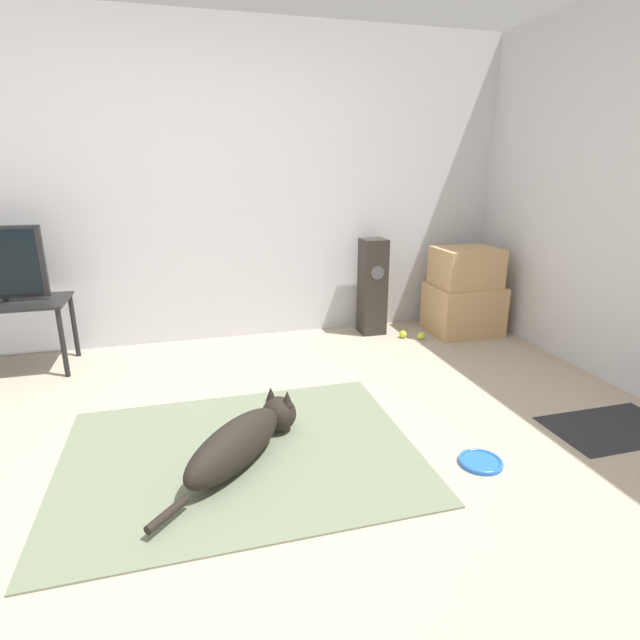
{
  "coord_description": "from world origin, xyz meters",
  "views": [
    {
      "loc": [
        -0.22,
        -2.17,
        1.45
      ],
      "look_at": [
        0.63,
        0.95,
        0.45
      ],
      "focal_mm": 28.0,
      "sensor_mm": 36.0,
      "label": 1
    }
  ],
  "objects_px": {
    "dog": "(244,439)",
    "cardboard_box_lower": "(463,309)",
    "cardboard_box_upper": "(466,267)",
    "tennis_ball_near_speaker": "(421,336)",
    "tennis_ball_by_boxes": "(403,334)",
    "frisbee": "(481,462)",
    "floor_speaker": "(372,287)"
  },
  "relations": [
    {
      "from": "frisbee",
      "to": "cardboard_box_lower",
      "type": "xyz_separation_m",
      "value": [
        1.01,
        1.91,
        0.2
      ]
    },
    {
      "from": "cardboard_box_upper",
      "to": "floor_speaker",
      "type": "bearing_deg",
      "value": 164.27
    },
    {
      "from": "dog",
      "to": "cardboard_box_lower",
      "type": "bearing_deg",
      "value": 35.88
    },
    {
      "from": "frisbee",
      "to": "tennis_ball_near_speaker",
      "type": "relative_size",
      "value": 3.35
    },
    {
      "from": "cardboard_box_upper",
      "to": "tennis_ball_near_speaker",
      "type": "distance_m",
      "value": 0.72
    },
    {
      "from": "cardboard_box_lower",
      "to": "tennis_ball_by_boxes",
      "type": "distance_m",
      "value": 0.61
    },
    {
      "from": "cardboard_box_lower",
      "to": "floor_speaker",
      "type": "relative_size",
      "value": 0.71
    },
    {
      "from": "dog",
      "to": "tennis_ball_by_boxes",
      "type": "xyz_separation_m",
      "value": [
        1.59,
        1.56,
        -0.1
      ]
    },
    {
      "from": "frisbee",
      "to": "tennis_ball_by_boxes",
      "type": "xyz_separation_m",
      "value": [
        0.43,
        1.9,
        0.02
      ]
    },
    {
      "from": "cardboard_box_lower",
      "to": "cardboard_box_upper",
      "type": "height_order",
      "value": "cardboard_box_upper"
    },
    {
      "from": "cardboard_box_upper",
      "to": "tennis_ball_near_speaker",
      "type": "xyz_separation_m",
      "value": [
        -0.43,
        -0.08,
        -0.57
      ]
    },
    {
      "from": "cardboard_box_upper",
      "to": "tennis_ball_near_speaker",
      "type": "bearing_deg",
      "value": -169.28
    },
    {
      "from": "cardboard_box_lower",
      "to": "floor_speaker",
      "type": "distance_m",
      "value": 0.85
    },
    {
      "from": "floor_speaker",
      "to": "tennis_ball_near_speaker",
      "type": "distance_m",
      "value": 0.61
    },
    {
      "from": "frisbee",
      "to": "cardboard_box_lower",
      "type": "relative_size",
      "value": 0.37
    },
    {
      "from": "tennis_ball_by_boxes",
      "to": "floor_speaker",
      "type": "bearing_deg",
      "value": 134.0
    },
    {
      "from": "tennis_ball_near_speaker",
      "to": "tennis_ball_by_boxes",
      "type": "bearing_deg",
      "value": 149.05
    },
    {
      "from": "cardboard_box_upper",
      "to": "tennis_ball_by_boxes",
      "type": "height_order",
      "value": "cardboard_box_upper"
    },
    {
      "from": "dog",
      "to": "tennis_ball_near_speaker",
      "type": "height_order",
      "value": "dog"
    },
    {
      "from": "cardboard_box_upper",
      "to": "floor_speaker",
      "type": "distance_m",
      "value": 0.83
    },
    {
      "from": "dog",
      "to": "floor_speaker",
      "type": "relative_size",
      "value": 1.0
    },
    {
      "from": "cardboard_box_upper",
      "to": "tennis_ball_by_boxes",
      "type": "xyz_separation_m",
      "value": [
        -0.57,
        -0.0,
        -0.57
      ]
    },
    {
      "from": "floor_speaker",
      "to": "tennis_ball_by_boxes",
      "type": "distance_m",
      "value": 0.5
    },
    {
      "from": "dog",
      "to": "tennis_ball_near_speaker",
      "type": "relative_size",
      "value": 12.8
    },
    {
      "from": "cardboard_box_upper",
      "to": "tennis_ball_by_boxes",
      "type": "relative_size",
      "value": 7.95
    },
    {
      "from": "frisbee",
      "to": "cardboard_box_upper",
      "type": "xyz_separation_m",
      "value": [
        1.0,
        1.9,
        0.59
      ]
    },
    {
      "from": "dog",
      "to": "cardboard_box_upper",
      "type": "relative_size",
      "value": 1.61
    },
    {
      "from": "dog",
      "to": "cardboard_box_upper",
      "type": "xyz_separation_m",
      "value": [
        2.15,
        1.56,
        0.47
      ]
    },
    {
      "from": "tennis_ball_by_boxes",
      "to": "cardboard_box_upper",
      "type": "bearing_deg",
      "value": 0.17
    },
    {
      "from": "dog",
      "to": "cardboard_box_lower",
      "type": "xyz_separation_m",
      "value": [
        2.17,
        1.57,
        0.09
      ]
    },
    {
      "from": "frisbee",
      "to": "tennis_ball_by_boxes",
      "type": "height_order",
      "value": "tennis_ball_by_boxes"
    },
    {
      "from": "frisbee",
      "to": "cardboard_box_lower",
      "type": "distance_m",
      "value": 2.17
    }
  ]
}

